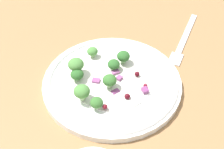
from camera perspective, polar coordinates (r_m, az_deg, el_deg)
name	(u,v)px	position (r cm, az deg, el deg)	size (l,w,h in cm)	color
ground_plane	(126,96)	(55.24, 2.70, -4.07)	(180.00, 180.00, 2.00)	olive
plate	(112,82)	(55.06, 0.00, -1.37)	(24.82, 24.82, 1.70)	white
dressing_pool	(112,80)	(54.75, 0.00, -1.05)	(14.39, 14.39, 0.20)	white
broccoli_floret_0	(110,80)	(52.31, -0.43, -1.09)	(2.43, 2.43, 2.46)	#9EC684
broccoli_floret_1	(97,103)	(49.63, -2.88, -5.27)	(2.13, 2.13, 2.15)	#9EC684
broccoli_floret_2	(77,75)	(54.10, -6.52, -0.04)	(2.32, 2.32, 2.35)	#9EC684
broccoli_floret_3	(114,65)	(55.81, 0.32, 1.86)	(2.24, 2.24, 2.27)	#8EB77A
broccoli_floret_4	(123,56)	(56.95, 2.14, 3.37)	(2.41, 2.41, 2.44)	#8EB77A
broccoli_floret_5	(82,92)	(50.34, -5.63, -3.20)	(2.71, 2.71, 2.75)	#ADD18E
broccoli_floret_6	(76,65)	(54.70, -6.72, 1.82)	(2.84, 2.84, 2.88)	#ADD18E
broccoli_floret_7	(92,52)	(58.73, -3.65, 4.27)	(2.09, 2.09, 2.12)	#ADD18E
cranberry_0	(105,107)	(49.70, -1.32, -6.03)	(0.84, 0.84, 0.84)	maroon
cranberry_1	(145,87)	(53.22, 6.25, -2.25)	(0.74, 0.74, 0.74)	maroon
cranberry_2	(78,92)	(52.22, -6.38, -3.28)	(0.94, 0.94, 0.94)	#4C0A14
cranberry_3	(137,74)	(55.19, 4.68, 0.09)	(0.91, 0.91, 0.91)	#4C0A14
cranberry_4	(127,96)	(51.51, 2.77, -4.10)	(0.98, 0.98, 0.98)	#4C0A14
onion_bit_0	(116,72)	(55.66, 0.66, 0.53)	(1.36, 0.89, 0.31)	#A35B93
onion_bit_1	(96,81)	(54.37, -2.99, -1.16)	(1.05, 1.38, 0.45)	#934C84
onion_bit_2	(115,91)	(52.69, 0.65, -3.17)	(0.85, 1.37, 0.31)	#843D75
onion_bit_3	(119,78)	(54.62, 1.35, -0.68)	(0.87, 1.06, 0.56)	#934C84
onion_bit_4	(145,90)	(52.59, 6.16, -2.88)	(1.00, 1.11, 0.60)	#843D75
fork	(183,40)	(66.73, 13.14, 6.19)	(17.84, 8.87, 0.50)	silver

